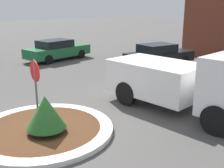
{
  "coord_description": "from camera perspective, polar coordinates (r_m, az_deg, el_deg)",
  "views": [
    {
      "loc": [
        7.55,
        -3.17,
        3.79
      ],
      "look_at": [
        0.19,
        2.54,
        1.13
      ],
      "focal_mm": 45.0,
      "sensor_mm": 36.0,
      "label": 1
    }
  ],
  "objects": [
    {
      "name": "parked_sedan_green",
      "position": [
        20.2,
        -11.06,
        6.86
      ],
      "size": [
        2.6,
        4.89,
        1.41
      ],
      "rotation": [
        0.0,
        0.0,
        1.76
      ],
      "color": "#1E6638",
      "rests_on": "ground_plane"
    },
    {
      "name": "island_shrub",
      "position": [
        8.38,
        -13.35,
        -5.55
      ],
      "size": [
        1.17,
        1.17,
        1.13
      ],
      "color": "brown",
      "rests_on": "traffic_island"
    },
    {
      "name": "ground_plane",
      "position": [
        9.03,
        -13.79,
        -9.42
      ],
      "size": [
        120.0,
        120.0,
        0.0
      ],
      "primitive_type": "plane",
      "color": "#514F4C"
    },
    {
      "name": "utility_truck",
      "position": [
        10.29,
        14.94,
        0.43
      ],
      "size": [
        6.09,
        2.75,
        2.27
      ],
      "rotation": [
        0.0,
        0.0,
        0.11
      ],
      "color": "white",
      "rests_on": "ground_plane"
    },
    {
      "name": "parked_sedan_black",
      "position": [
        17.97,
        9.48,
        5.85
      ],
      "size": [
        2.15,
        4.59,
        1.42
      ],
      "rotation": [
        0.0,
        0.0,
        1.48
      ],
      "color": "black",
      "rests_on": "ground_plane"
    },
    {
      "name": "stop_sign",
      "position": [
        9.57,
        -15.31,
        1.03
      ],
      "size": [
        0.72,
        0.07,
        2.06
      ],
      "color": "#4C4C51",
      "rests_on": "ground_plane"
    },
    {
      "name": "traffic_island",
      "position": [
        8.99,
        -13.83,
        -8.99
      ],
      "size": [
        4.31,
        4.31,
        0.15
      ],
      "color": "silver",
      "rests_on": "ground_plane"
    }
  ]
}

